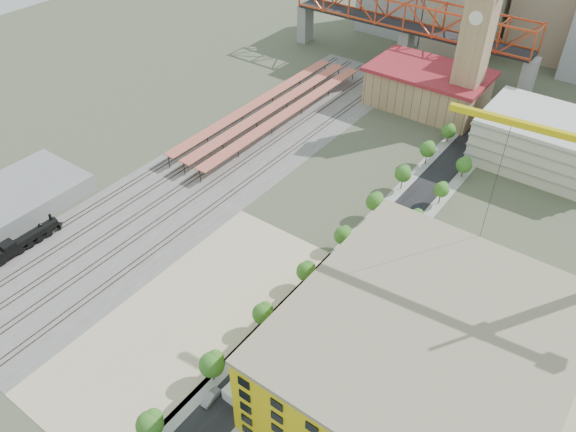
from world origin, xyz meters
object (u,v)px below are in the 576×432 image
Objects in this scene: clock_tower at (477,32)px; site_trailer_c at (325,294)px; locomotive at (22,243)px; site_trailer_b at (293,329)px; site_trailer_d at (333,286)px; site_trailer_a at (246,379)px; construction_building at (423,360)px.

site_trailer_c is (8.00, -90.72, -27.38)m from clock_tower.
locomotive is 72.05m from site_trailer_c.
site_trailer_d is (0.00, 14.79, -0.03)m from site_trailer_b.
site_trailer_b reaches higher than site_trailer_a.
locomotive is 66.05m from site_trailer_a.
construction_building is 5.00× the size of site_trailer_a.
locomotive reaches higher than site_trailer_b.
site_trailer_a is 14.67m from site_trailer_b.
site_trailer_b is 1.07× the size of site_trailer_c.
site_trailer_a is 1.01× the size of site_trailer_d.
site_trailer_a is 29.46m from site_trailer_d.
locomotive reaches higher than site_trailer_c.
clock_tower is 135.59m from locomotive.
clock_tower is 107.36m from construction_building.
construction_building reaches higher than site_trailer_a.
locomotive is (-58.00, -119.63, -26.64)m from clock_tower.
construction_building is at bearing 1.86° from site_trailer_b.
site_trailer_b is (8.00, -102.45, -27.29)m from clock_tower.
site_trailer_b is at bearing 92.22° from site_trailer_a.
site_trailer_c is at bearing -107.70° from site_trailer_d.
construction_building reaches higher than site_trailer_d.
locomotive is 2.17× the size of site_trailer_a.
site_trailer_a is 0.99× the size of site_trailer_b.
construction_building reaches higher than site_trailer_b.
clock_tower is at bearing 86.26° from site_trailer_c.
locomotive is 2.14× the size of site_trailer_b.
site_trailer_c is at bearing 23.65° from locomotive.
site_trailer_a is (8.00, -117.12, -27.31)m from clock_tower.
site_trailer_b reaches higher than site_trailer_d.
clock_tower is 5.06× the size of site_trailer_b.
site_trailer_b is (0.00, 14.67, 0.02)m from site_trailer_a.
locomotive is at bearing -115.87° from clock_tower.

